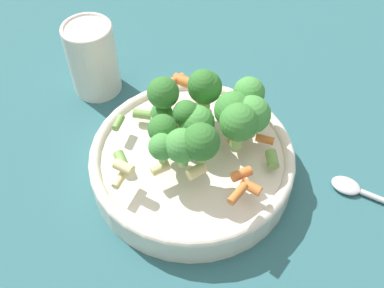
# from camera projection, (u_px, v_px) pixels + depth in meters

# --- Properties ---
(ground_plane) EXTENTS (3.00, 3.00, 0.00)m
(ground_plane) POSITION_uv_depth(u_px,v_px,m) (192.00, 172.00, 0.57)
(ground_plane) COLOR #2D6066
(bowl) EXTENTS (0.25, 0.25, 0.04)m
(bowl) POSITION_uv_depth(u_px,v_px,m) (192.00, 161.00, 0.56)
(bowl) COLOR silver
(bowl) RESTS_ON ground_plane
(pasta_salad) EXTENTS (0.20, 0.20, 0.08)m
(pasta_salad) POSITION_uv_depth(u_px,v_px,m) (208.00, 116.00, 0.51)
(pasta_salad) COLOR #8CB766
(pasta_salad) RESTS_ON bowl
(cup) EXTENTS (0.07, 0.07, 0.11)m
(cup) POSITION_uv_depth(u_px,v_px,m) (92.00, 58.00, 0.63)
(cup) COLOR silver
(cup) RESTS_ON ground_plane
(spoon) EXTENTS (0.18, 0.10, 0.01)m
(spoon) POSITION_uv_depth(u_px,v_px,m) (382.00, 200.00, 0.54)
(spoon) COLOR silver
(spoon) RESTS_ON ground_plane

